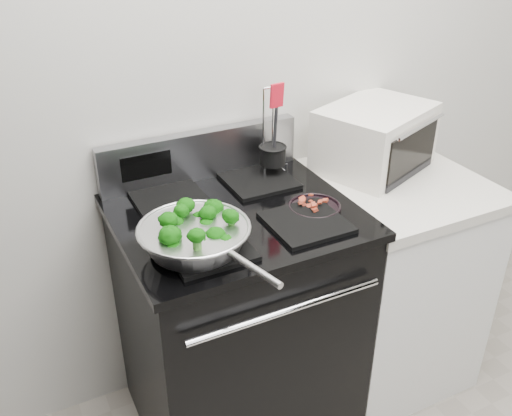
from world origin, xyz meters
TOP-DOWN VIEW (x-y plane):
  - back_wall at (0.00, 1.75)m, footprint 4.00×0.02m
  - gas_range at (-0.30, 1.41)m, footprint 0.79×0.69m
  - counter at (0.39, 1.41)m, footprint 0.62×0.68m
  - skillet at (-0.50, 1.25)m, footprint 0.34×0.52m
  - broccoli_pile at (-0.50, 1.26)m, footprint 0.26×0.26m
  - bacon_plate at (-0.05, 1.32)m, footprint 0.18×0.18m
  - utensil_holder at (-0.06, 1.61)m, footprint 0.12×0.12m
  - toaster_oven at (0.37, 1.55)m, footprint 0.52×0.47m

SIDE VIEW (x-z plane):
  - counter at x=0.39m, z-range 0.00..0.92m
  - gas_range at x=-0.30m, z-range -0.08..1.05m
  - bacon_plate at x=-0.05m, z-range 0.95..0.99m
  - skillet at x=-0.50m, z-range 0.97..1.04m
  - utensil_holder at x=-0.06m, z-range 0.84..1.19m
  - broccoli_pile at x=-0.50m, z-range 0.98..1.07m
  - toaster_oven at x=0.37m, z-range 0.92..1.17m
  - back_wall at x=0.00m, z-range 0.00..2.70m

